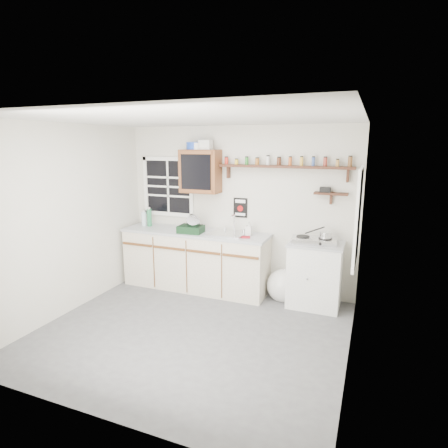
% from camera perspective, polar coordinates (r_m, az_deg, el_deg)
% --- Properties ---
extents(room, '(3.64, 3.24, 2.54)m').
position_cam_1_polar(room, '(4.30, -5.19, -1.15)').
color(room, '#4C4D4F').
rests_on(room, ground).
extents(main_cabinet, '(2.31, 0.63, 0.92)m').
position_cam_1_polar(main_cabinet, '(5.89, -4.37, -5.45)').
color(main_cabinet, '#BBB09B').
rests_on(main_cabinet, floor).
extents(right_cabinet, '(0.73, 0.57, 0.91)m').
position_cam_1_polar(right_cabinet, '(5.39, 13.68, -7.48)').
color(right_cabinet, silver).
rests_on(right_cabinet, floor).
extents(sink, '(0.52, 0.44, 0.29)m').
position_cam_1_polar(sink, '(5.55, 0.55, -1.45)').
color(sink, silver).
rests_on(sink, main_cabinet).
extents(upper_cabinet, '(0.60, 0.32, 0.65)m').
position_cam_1_polar(upper_cabinet, '(5.74, -3.64, 8.01)').
color(upper_cabinet, brown).
rests_on(upper_cabinet, wall_back).
extents(upper_cabinet_clutter, '(0.40, 0.24, 0.14)m').
position_cam_1_polar(upper_cabinet_clutter, '(5.74, -3.94, 11.84)').
color(upper_cabinet_clutter, '#18389E').
rests_on(upper_cabinet_clutter, upper_cabinet).
extents(spice_shelf, '(1.91, 0.18, 0.35)m').
position_cam_1_polar(spice_shelf, '(5.38, 9.23, 8.74)').
color(spice_shelf, black).
rests_on(spice_shelf, wall_back).
extents(secondary_shelf, '(0.45, 0.16, 0.24)m').
position_cam_1_polar(secondary_shelf, '(5.32, 15.74, 4.57)').
color(secondary_shelf, black).
rests_on(secondary_shelf, wall_back).
extents(warning_sign, '(0.22, 0.02, 0.30)m').
position_cam_1_polar(warning_sign, '(5.71, 2.51, 2.49)').
color(warning_sign, black).
rests_on(warning_sign, wall_back).
extents(window_back, '(0.93, 0.03, 0.98)m').
position_cam_1_polar(window_back, '(6.19, -8.50, 5.65)').
color(window_back, black).
rests_on(window_back, wall_back).
extents(window_right, '(0.03, 0.78, 1.08)m').
position_cam_1_polar(window_right, '(4.35, 19.80, 1.01)').
color(window_right, black).
rests_on(window_right, wall_back).
extents(water_bottles, '(0.18, 0.09, 0.31)m').
position_cam_1_polar(water_bottles, '(6.21, -11.68, 0.91)').
color(water_bottles, silver).
rests_on(water_bottles, main_cabinet).
extents(dish_rack, '(0.38, 0.30, 0.27)m').
position_cam_1_polar(dish_rack, '(5.65, -4.95, -0.47)').
color(dish_rack, black).
rests_on(dish_rack, main_cabinet).
extents(soap_bottle, '(0.10, 0.10, 0.20)m').
position_cam_1_polar(soap_bottle, '(5.49, 3.83, -0.66)').
color(soap_bottle, silver).
rests_on(soap_bottle, main_cabinet).
extents(rag, '(0.15, 0.14, 0.02)m').
position_cam_1_polar(rag, '(5.36, 3.35, -2.00)').
color(rag, maroon).
rests_on(rag, main_cabinet).
extents(hotplate, '(0.63, 0.39, 0.09)m').
position_cam_1_polar(hotplate, '(5.24, 13.54, -2.42)').
color(hotplate, silver).
rests_on(hotplate, right_cabinet).
extents(saucepan, '(0.38, 0.24, 0.17)m').
position_cam_1_polar(saucepan, '(5.20, 15.13, -1.63)').
color(saucepan, silver).
rests_on(saucepan, hotplate).
extents(trash_bag, '(0.45, 0.40, 0.51)m').
position_cam_1_polar(trash_bag, '(5.58, 8.98, -9.23)').
color(trash_bag, silver).
rests_on(trash_bag, floor).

